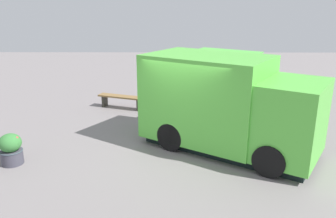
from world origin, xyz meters
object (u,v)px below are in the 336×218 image
Objects in this scene: person_customer at (294,93)px; plaza_bench at (121,99)px; planter_flowering_far at (11,149)px; food_truck at (226,106)px.

plaza_bench is (-1.09, 7.14, 0.04)m from person_customer.
person_customer is 1.07× the size of planter_flowering_far.
food_truck is 6.25× the size of planter_flowering_far.
plaza_bench is (3.82, 3.46, -0.86)m from food_truck.
planter_flowering_far is (-5.96, 9.25, 0.07)m from person_customer.
person_customer reaches higher than planter_flowering_far.
person_customer is (4.91, -3.67, -0.90)m from food_truck.
plaza_bench is at bearing 42.18° from food_truck.
planter_flowering_far is at bearing 122.81° from person_customer.
food_truck is 5.23m from plaza_bench.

